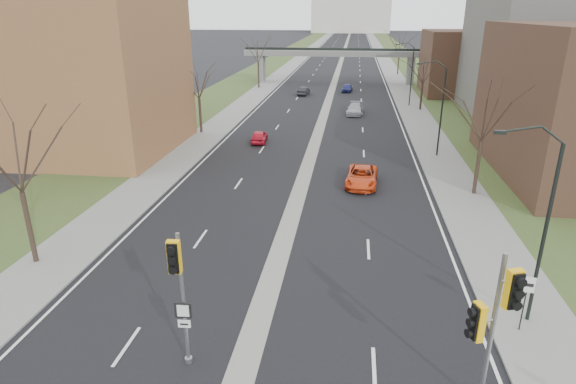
% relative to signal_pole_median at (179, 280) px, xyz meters
% --- Properties ---
extents(road_surface, '(20.00, 600.00, 0.01)m').
position_rel_signal_pole_median_xyz_m(road_surface, '(2.16, 148.86, -3.88)').
color(road_surface, black).
rests_on(road_surface, ground).
extents(median_strip, '(1.20, 600.00, 0.02)m').
position_rel_signal_pole_median_xyz_m(median_strip, '(2.16, 148.86, -3.88)').
color(median_strip, gray).
rests_on(median_strip, ground).
extents(sidewalk_right, '(4.00, 600.00, 0.12)m').
position_rel_signal_pole_median_xyz_m(sidewalk_right, '(14.16, 148.86, -3.82)').
color(sidewalk_right, gray).
rests_on(sidewalk_right, ground).
extents(sidewalk_left, '(4.00, 600.00, 0.12)m').
position_rel_signal_pole_median_xyz_m(sidewalk_left, '(-9.84, 148.86, -3.82)').
color(sidewalk_left, gray).
rests_on(sidewalk_left, ground).
extents(grass_verge_right, '(8.00, 600.00, 0.10)m').
position_rel_signal_pole_median_xyz_m(grass_verge_right, '(20.16, 148.86, -3.83)').
color(grass_verge_right, '#2F3F1D').
rests_on(grass_verge_right, ground).
extents(grass_verge_left, '(8.00, 600.00, 0.10)m').
position_rel_signal_pole_median_xyz_m(grass_verge_left, '(-15.84, 148.86, -3.83)').
color(grass_verge_left, '#2F3F1D').
rests_on(grass_verge_left, ground).
extents(apartment_building, '(25.00, 16.00, 22.00)m').
position_rel_signal_pole_median_xyz_m(apartment_building, '(-23.84, 28.86, 7.12)').
color(apartment_building, '#97683C').
rests_on(apartment_building, ground).
extents(commercial_block_mid, '(18.00, 22.00, 15.00)m').
position_rel_signal_pole_median_xyz_m(commercial_block_mid, '(30.16, 50.86, 3.62)').
color(commercial_block_mid, '#63615A').
rests_on(commercial_block_mid, ground).
extents(commercial_block_far, '(14.00, 14.00, 10.00)m').
position_rel_signal_pole_median_xyz_m(commercial_block_far, '(24.16, 68.86, 1.12)').
color(commercial_block_far, '#462B21').
rests_on(commercial_block_far, ground).
extents(pedestrian_bridge, '(34.00, 3.00, 6.45)m').
position_rel_signal_pole_median_xyz_m(pedestrian_bridge, '(2.16, 78.86, 0.96)').
color(pedestrian_bridge, slate).
rests_on(pedestrian_bridge, ground).
extents(capitol, '(48.00, 42.00, 55.75)m').
position_rel_signal_pole_median_xyz_m(capitol, '(2.16, 318.86, 14.72)').
color(capitol, beige).
rests_on(capitol, ground).
extents(streetlight_near, '(2.61, 0.20, 8.70)m').
position_rel_signal_pole_median_xyz_m(streetlight_near, '(13.15, 4.86, 3.07)').
color(streetlight_near, black).
rests_on(streetlight_near, sidewalk_right).
extents(streetlight_mid, '(2.61, 0.20, 8.70)m').
position_rel_signal_pole_median_xyz_m(streetlight_mid, '(13.15, 30.86, 3.07)').
color(streetlight_mid, black).
rests_on(streetlight_mid, sidewalk_right).
extents(streetlight_far, '(2.61, 0.20, 8.70)m').
position_rel_signal_pole_median_xyz_m(streetlight_far, '(13.15, 56.86, 3.07)').
color(streetlight_far, black).
rests_on(streetlight_far, sidewalk_right).
extents(tree_left_a, '(7.20, 7.20, 9.40)m').
position_rel_signal_pole_median_xyz_m(tree_left_a, '(-10.84, 6.86, 2.75)').
color(tree_left_a, '#382B21').
rests_on(tree_left_a, sidewalk_left).
extents(tree_left_b, '(6.75, 6.75, 8.81)m').
position_rel_signal_pole_median_xyz_m(tree_left_b, '(-10.84, 36.86, 2.34)').
color(tree_left_b, '#382B21').
rests_on(tree_left_b, sidewalk_left).
extents(tree_left_c, '(7.65, 7.65, 9.99)m').
position_rel_signal_pole_median_xyz_m(tree_left_c, '(-10.84, 70.86, 3.16)').
color(tree_left_c, '#382B21').
rests_on(tree_left_c, sidewalk_left).
extents(tree_right_a, '(7.20, 7.20, 9.40)m').
position_rel_signal_pole_median_xyz_m(tree_right_a, '(15.16, 20.86, 2.75)').
color(tree_right_a, '#382B21').
rests_on(tree_right_a, sidewalk_right).
extents(tree_right_b, '(6.30, 6.30, 8.22)m').
position_rel_signal_pole_median_xyz_m(tree_right_b, '(15.16, 53.86, 1.94)').
color(tree_right_b, '#382B21').
rests_on(tree_right_b, sidewalk_right).
extents(tree_right_c, '(7.65, 7.65, 9.99)m').
position_rel_signal_pole_median_xyz_m(tree_right_c, '(15.16, 93.86, 3.16)').
color(tree_right_c, '#382B21').
rests_on(tree_right_c, sidewalk_right).
extents(signal_pole_median, '(0.64, 0.91, 5.57)m').
position_rel_signal_pole_median_xyz_m(signal_pole_median, '(0.00, 0.00, 0.00)').
color(signal_pole_median, gray).
rests_on(signal_pole_median, ground).
extents(signal_pole_right, '(1.34, 0.99, 5.93)m').
position_rel_signal_pole_median_xyz_m(signal_pole_right, '(10.60, -0.72, 0.00)').
color(signal_pole_right, gray).
rests_on(signal_pole_right, ground).
extents(speed_limit_sign, '(0.55, 0.11, 2.57)m').
position_rel_signal_pole_median_xyz_m(speed_limit_sign, '(13.37, 4.03, -2.00)').
color(speed_limit_sign, black).
rests_on(speed_limit_sign, sidewalk_right).
extents(car_left_near, '(1.75, 3.82, 1.27)m').
position_rel_signal_pole_median_xyz_m(car_left_near, '(-3.62, 33.80, -3.25)').
color(car_left_near, red).
rests_on(car_left_near, ground).
extents(car_left_far, '(1.80, 4.12, 1.31)m').
position_rel_signal_pole_median_xyz_m(car_left_far, '(-2.16, 64.54, -3.23)').
color(car_left_far, black).
rests_on(car_left_far, ground).
extents(car_right_near, '(2.69, 5.26, 1.42)m').
position_rel_signal_pole_median_xyz_m(car_right_near, '(6.85, 21.90, -3.17)').
color(car_right_near, '#DA4317').
rests_on(car_right_near, ground).
extents(car_right_mid, '(2.38, 5.05, 1.42)m').
position_rel_signal_pole_median_xyz_m(car_right_mid, '(6.20, 49.78, -3.17)').
color(car_right_mid, '#A7A7AF').
rests_on(car_right_mid, ground).
extents(car_right_far, '(1.99, 3.99, 1.31)m').
position_rel_signal_pole_median_xyz_m(car_right_far, '(4.85, 68.92, -3.23)').
color(car_right_far, navy).
rests_on(car_right_far, ground).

